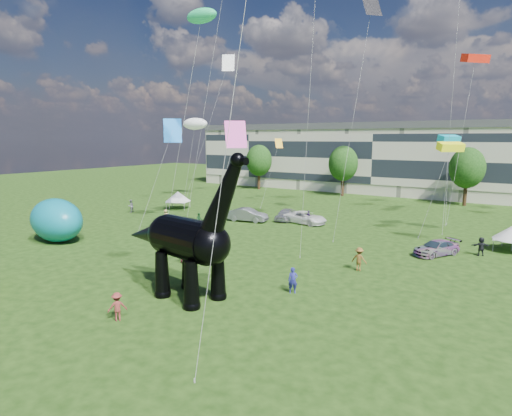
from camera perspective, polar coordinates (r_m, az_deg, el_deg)
The scene contains 14 objects.
ground at distance 27.85m, azimuth -9.10°, elevation -12.51°, with size 220.00×220.00×0.00m, color #16330C.
terrace_row at distance 84.86m, azimuth 16.42°, elevation 6.06°, with size 78.00×11.00×12.00m, color beige.
tree_far_left at distance 86.31m, azimuth 0.40°, elevation 6.68°, with size 5.20×5.20×9.44m.
tree_mid_left at distance 77.78m, azimuth 11.56°, elevation 6.20°, with size 5.20×5.20×9.44m.
tree_mid_right at distance 72.49m, azimuth 26.36°, elevation 5.21°, with size 5.20×5.20×9.44m.
dinosaur_sculpture at distance 28.16m, azimuth -9.61°, elevation -4.29°, with size 12.16×3.92×9.89m.
car_silver at distance 54.00m, azimuth 3.97°, elevation -0.87°, with size 1.76×4.38×1.49m, color silver.
car_grey at distance 53.18m, azimuth -1.13°, elevation -0.92°, with size 1.75×5.03×1.66m, color slate.
car_white at distance 52.13m, azimuth 6.58°, elevation -1.28°, with size 2.47×5.37×1.49m, color white.
car_dark at distance 41.24m, azimuth 22.91°, elevation -4.93°, with size 1.87×4.59×1.33m, color #595960.
gazebo_left at distance 63.68m, azimuth -10.36°, elevation 1.51°, with size 4.85×4.85×2.55m.
inflatable_teal at distance 47.24m, azimuth -25.07°, elevation -1.47°, with size 6.93×4.33×4.33m, color #0C7B93.
visitors at distance 40.93m, azimuth 2.29°, elevation -4.01°, with size 49.37×38.93×1.87m.
kites at distance 55.79m, azimuth 6.89°, elevation 19.73°, with size 60.50×46.72×29.11m.
Camera 1 is at (17.87, -18.70, 10.31)m, focal length 30.00 mm.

